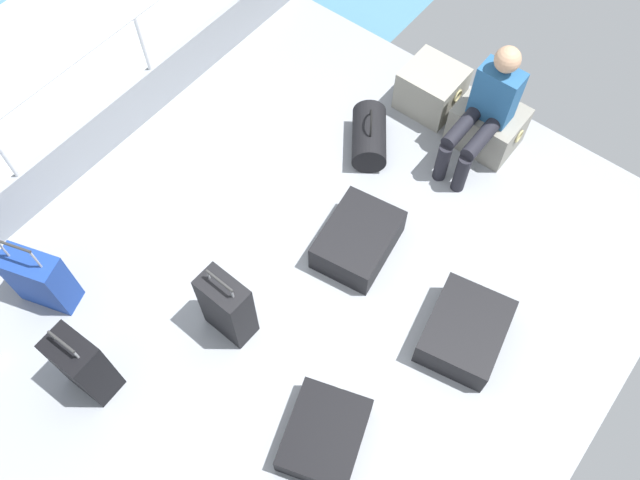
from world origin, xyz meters
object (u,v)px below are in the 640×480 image
(cargo_crate_0, at_px, (431,89))
(suitcase_3, at_px, (325,435))
(suitcase_5, at_px, (40,279))
(passenger_seated, at_px, (486,109))
(suitcase_4, at_px, (465,331))
(cargo_crate_1, at_px, (487,126))
(suitcase_1, at_px, (358,240))
(suitcase_2, at_px, (83,365))
(duffel_bag, at_px, (369,136))
(suitcase_6, at_px, (227,307))

(cargo_crate_0, relative_size, suitcase_3, 0.72)
(cargo_crate_0, relative_size, suitcase_5, 0.68)
(passenger_seated, relative_size, suitcase_4, 1.48)
(cargo_crate_1, bearing_deg, suitcase_1, -97.94)
(cargo_crate_0, xyz_separation_m, passenger_seated, (0.59, -0.23, 0.37))
(suitcase_1, xyz_separation_m, suitcase_2, (-0.80, -1.98, 0.19))
(passenger_seated, bearing_deg, suitcase_2, -106.89)
(passenger_seated, height_order, suitcase_2, passenger_seated)
(cargo_crate_0, distance_m, suitcase_3, 3.09)
(cargo_crate_0, bearing_deg, passenger_seated, -21.56)
(passenger_seated, bearing_deg, suitcase_1, -99.00)
(cargo_crate_1, relative_size, duffel_bag, 0.94)
(passenger_seated, xyz_separation_m, suitcase_3, (0.49, -2.65, -0.47))
(suitcase_1, bearing_deg, suitcase_3, -61.86)
(cargo_crate_0, distance_m, suitcase_2, 3.59)
(cargo_crate_1, distance_m, suitcase_1, 1.54)
(passenger_seated, xyz_separation_m, suitcase_1, (-0.21, -1.34, -0.44))
(cargo_crate_0, distance_m, suitcase_6, 2.66)
(suitcase_3, bearing_deg, suitcase_5, -169.22)
(passenger_seated, relative_size, suitcase_3, 1.50)
(cargo_crate_1, xyz_separation_m, suitcase_1, (-0.21, -1.53, -0.06))
(suitcase_5, bearing_deg, suitcase_2, -17.81)
(suitcase_1, height_order, suitcase_2, suitcase_2)
(cargo_crate_1, xyz_separation_m, passenger_seated, (0.00, -0.18, 0.38))
(suitcase_1, height_order, suitcase_5, suitcase_5)
(suitcase_4, bearing_deg, suitcase_2, -134.82)
(suitcase_5, bearing_deg, suitcase_1, 48.29)
(cargo_crate_0, relative_size, passenger_seated, 0.48)
(cargo_crate_0, height_order, passenger_seated, passenger_seated)
(cargo_crate_0, bearing_deg, suitcase_6, -89.06)
(suitcase_6, height_order, duffel_bag, suitcase_6)
(suitcase_1, height_order, suitcase_3, suitcase_1)
(suitcase_6, bearing_deg, suitcase_3, -12.43)
(cargo_crate_1, distance_m, suitcase_3, 2.88)
(cargo_crate_1, height_order, suitcase_3, cargo_crate_1)
(suitcase_2, relative_size, suitcase_4, 1.03)
(suitcase_1, distance_m, suitcase_4, 1.05)
(suitcase_3, bearing_deg, suitcase_6, 167.57)
(suitcase_5, relative_size, duffel_bag, 1.24)
(suitcase_1, bearing_deg, suitcase_4, -7.21)
(suitcase_5, distance_m, duffel_bag, 2.80)
(suitcase_5, bearing_deg, duffel_bag, 68.36)
(suitcase_1, bearing_deg, cargo_crate_0, 103.55)
(cargo_crate_1, bearing_deg, suitcase_4, -63.45)
(suitcase_1, bearing_deg, duffel_bag, 121.22)
(cargo_crate_1, xyz_separation_m, suitcase_2, (-1.01, -3.51, 0.13))
(suitcase_6, distance_m, duffel_bag, 1.96)
(passenger_seated, distance_m, suitcase_3, 2.74)
(cargo_crate_1, bearing_deg, suitcase_2, -106.06)
(suitcase_6, bearing_deg, duffel_bag, 95.39)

